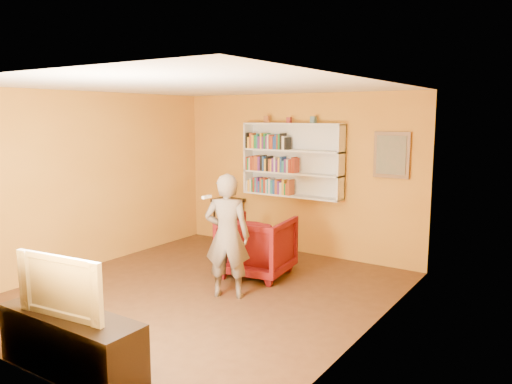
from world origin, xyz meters
TOP-DOWN VIEW (x-y plane):
  - room_shell at (0.00, 0.00)m, footprint 5.30×5.80m
  - bookshelf at (0.00, 2.41)m, footprint 1.80×0.29m
  - books_row_lower at (-0.41, 2.30)m, footprint 0.88×0.19m
  - books_row_middle at (-0.38, 2.30)m, footprint 0.97×0.19m
  - books_row_upper at (-0.45, 2.31)m, footprint 0.82×0.19m
  - ornament_left at (-0.50, 2.35)m, footprint 0.08×0.08m
  - ornament_centre at (-0.07, 2.35)m, footprint 0.07×0.07m
  - ornament_right at (0.38, 2.35)m, footprint 0.08×0.08m
  - framed_painting at (1.65, 2.46)m, footprint 0.55×0.05m
  - console_table at (-1.27, 2.25)m, footprint 0.51×0.39m
  - ruby_lustre at (-1.27, 2.25)m, footprint 0.18×0.18m
  - armchair at (0.17, 1.03)m, footprint 1.07×1.09m
  - person at (0.34, 0.09)m, footprint 0.70×0.60m
  - game_remote at (0.20, -0.15)m, footprint 0.04×0.15m
  - tv_cabinet at (0.30, -2.25)m, footprint 1.55×0.47m
  - television at (0.30, -2.25)m, footprint 1.00×0.24m

SIDE VIEW (x-z plane):
  - tv_cabinet at x=0.30m, z-range 0.00..0.55m
  - armchair at x=0.17m, z-range 0.00..0.88m
  - console_table at x=-1.27m, z-range 0.27..1.11m
  - person at x=0.34m, z-range 0.00..1.62m
  - television at x=0.30m, z-range 0.55..1.13m
  - room_shell at x=0.00m, z-range -0.42..2.46m
  - ruby_lustre at x=-1.27m, z-range 0.90..1.18m
  - books_row_lower at x=-0.41m, z-range 1.00..1.26m
  - game_remote at x=0.20m, z-range 1.32..1.35m
  - books_row_middle at x=-0.38m, z-range 1.38..1.65m
  - bookshelf at x=0.00m, z-range 0.98..2.21m
  - framed_painting at x=1.65m, z-range 1.40..2.10m
  - books_row_upper at x=-0.45m, z-range 1.76..2.03m
  - ornament_centre at x=-0.07m, z-range 2.21..2.31m
  - ornament_right at x=0.38m, z-range 2.21..2.32m
  - ornament_left at x=-0.50m, z-range 2.21..2.33m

